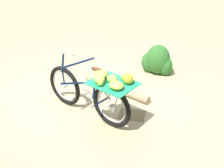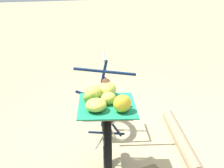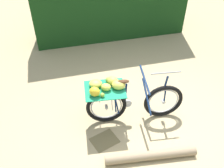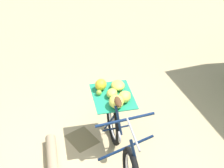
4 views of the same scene
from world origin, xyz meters
name	(u,v)px [view 1 (image 1 of 4)]	position (x,y,z in m)	size (l,w,h in m)	color
ground_plane	(87,104)	(0.00, 0.00, 0.00)	(60.00, 60.00, 0.00)	tan
bicycle	(92,91)	(0.22, -0.34, 0.50)	(1.74, 1.03, 1.03)	black
fallen_log	(116,88)	(0.41, 0.58, 0.07)	(0.15, 0.15, 1.49)	#9E8466
shrub_cluster	(157,61)	(1.10, 1.57, 0.29)	(0.68, 0.47, 0.65)	#2D6628
leaf_litter_patch	(132,115)	(0.85, -0.14, 0.00)	(0.44, 0.36, 0.01)	olive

